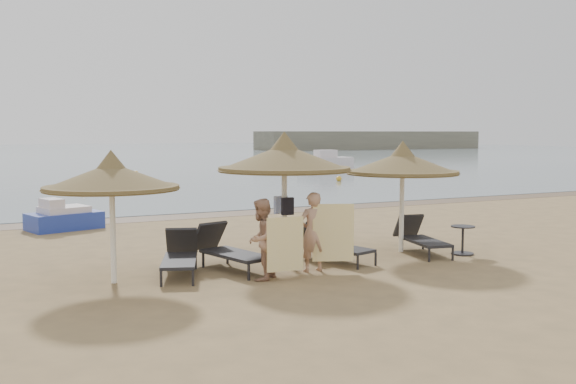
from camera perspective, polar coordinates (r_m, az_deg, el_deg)
name	(u,v)px	position (r m, az deg, el deg)	size (l,w,h in m)	color
ground	(277,273)	(13.17, -1.01, -7.21)	(160.00, 160.00, 0.00)	#95784A
sea	(21,154)	(91.86, -22.64, 3.15)	(200.00, 140.00, 0.03)	slate
wet_sand_strip	(158,218)	(21.93, -11.46, -2.25)	(200.00, 1.60, 0.01)	brown
palapa_left	(111,177)	(12.47, -15.42, 1.27)	(2.56, 2.56, 2.54)	white
palapa_center	(284,159)	(13.84, -0.33, 2.99)	(2.91, 2.91, 2.88)	white
palapa_right	(402,164)	(15.44, 10.14, 2.51)	(2.69, 2.69, 2.66)	white
lounger_far_left	(180,255)	(13.19, -9.57, -5.53)	(1.26, 2.05, 0.87)	#262529
lounger_near_left	(228,249)	(13.53, -5.39, -5.07)	(1.21, 2.20, 0.94)	#262529
lounger_near_right	(331,243)	(14.39, 3.89, -4.58)	(1.15, 2.02, 0.86)	#262529
lounger_far_right	(420,237)	(15.57, 11.66, -3.91)	(1.00, 2.01, 0.86)	#262529
side_table	(463,241)	(15.63, 15.26, -4.22)	(0.56, 0.56, 0.67)	#262529
person_left	(261,233)	(12.43, -2.41, -3.65)	(0.85, 0.55, 1.84)	tan
person_right	(312,226)	(13.15, 2.18, -3.01)	(0.88, 0.57, 1.91)	tan
towel_left	(285,244)	(12.29, -0.25, -4.67)	(0.75, 0.08, 1.05)	yellow
towel_right	(333,233)	(13.12, 4.04, -3.63)	(0.79, 0.34, 1.19)	yellow
bag_patterned	(281,205)	(14.08, -0.65, -1.15)	(0.31, 0.12, 0.39)	white
bag_dark	(288,206)	(13.78, -0.04, -1.28)	(0.27, 0.11, 0.38)	black
pedal_boat	(63,218)	(20.06, -19.33, -2.17)	(2.26, 1.71, 0.93)	#253AA2
buoy_mid	(136,174)	(42.01, -13.39, 1.57)	(0.41, 0.41, 0.41)	gold
buoy_right	(339,179)	(37.37, 4.55, 1.19)	(0.33, 0.33, 0.33)	gold
buoy_extra	(83,187)	(33.08, -17.73, 0.46)	(0.39, 0.39, 0.39)	gold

